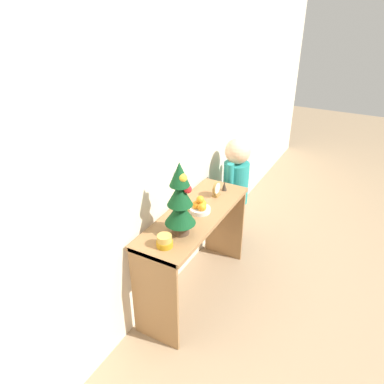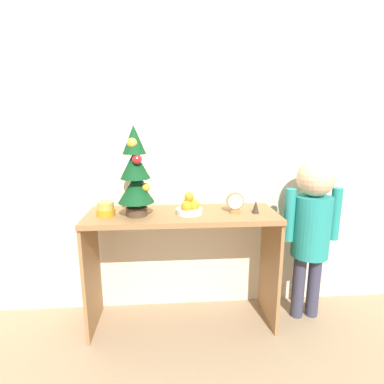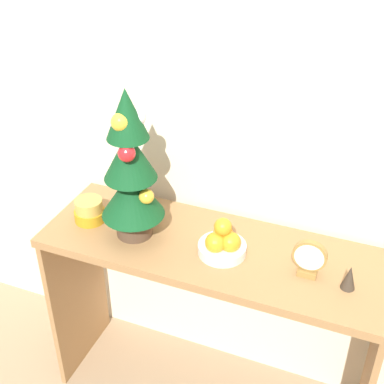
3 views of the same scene
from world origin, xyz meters
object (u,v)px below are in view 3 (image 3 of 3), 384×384
at_px(singing_bowl, 89,211).
at_px(desk_clock, 309,259).
at_px(fruit_bowl, 223,242).
at_px(figurine, 349,277).
at_px(mini_tree, 131,169).

bearing_deg(singing_bowl, desk_clock, -0.20).
xyz_separation_m(fruit_bowl, figurine, (0.39, -0.02, -0.00)).
height_order(fruit_bowl, singing_bowl, fruit_bowl).
xyz_separation_m(fruit_bowl, desk_clock, (0.27, -0.00, 0.02)).
xyz_separation_m(singing_bowl, figurine, (0.87, -0.02, 0.00)).
xyz_separation_m(fruit_bowl, singing_bowl, (-0.48, 0.00, -0.00)).
bearing_deg(figurine, desk_clock, 173.50).
bearing_deg(figurine, mini_tree, 179.60).
distance_m(singing_bowl, figurine, 0.87).
bearing_deg(mini_tree, desk_clock, 0.90).
bearing_deg(desk_clock, fruit_bowl, 179.45).
height_order(desk_clock, figurine, desk_clock).
bearing_deg(figurine, singing_bowl, 178.92).
bearing_deg(desk_clock, singing_bowl, 179.80).
xyz_separation_m(mini_tree, figurine, (0.69, -0.00, -0.21)).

